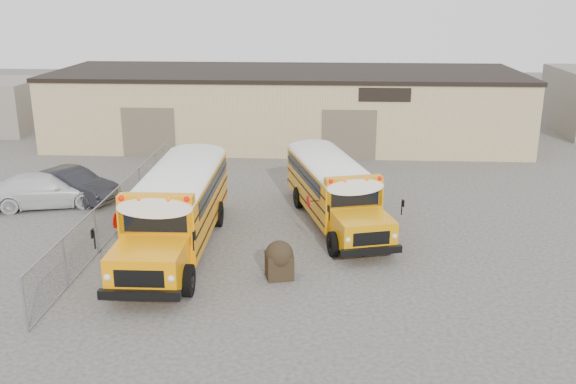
# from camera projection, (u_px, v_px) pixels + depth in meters

# --- Properties ---
(ground) EXTENTS (120.00, 120.00, 0.00)m
(ground) POSITION_uv_depth(u_px,v_px,m) (254.00, 257.00, 24.18)
(ground) COLOR #403E3B
(ground) RESTS_ON ground
(warehouse) EXTENTS (30.20, 10.20, 4.67)m
(warehouse) POSITION_uv_depth(u_px,v_px,m) (286.00, 105.00, 42.52)
(warehouse) COLOR #CEB97F
(warehouse) RESTS_ON ground
(chainlink_fence) EXTENTS (0.07, 18.07, 1.81)m
(chainlink_fence) POSITION_uv_depth(u_px,v_px,m) (120.00, 206.00, 27.12)
(chainlink_fence) COLOR gray
(chainlink_fence) RESTS_ON ground
(school_bus_left) EXTENTS (3.23, 10.65, 3.11)m
(school_bus_left) POSITION_uv_depth(u_px,v_px,m) (205.00, 160.00, 30.97)
(school_bus_left) COLOR #FF9503
(school_bus_left) RESTS_ON ground
(school_bus_right) EXTENTS (4.73, 9.72, 2.77)m
(school_bus_right) POSITION_uv_depth(u_px,v_px,m) (303.00, 154.00, 33.05)
(school_bus_right) COLOR orange
(school_bus_right) RESTS_ON ground
(tarp_bundle) EXTENTS (1.08, 1.02, 1.36)m
(tarp_bundle) POSITION_uv_depth(u_px,v_px,m) (279.00, 259.00, 22.26)
(tarp_bundle) COLOR black
(tarp_bundle) RESTS_ON ground
(car_white) EXTENTS (5.72, 3.61, 1.54)m
(car_white) POSITION_uv_depth(u_px,v_px,m) (47.00, 190.00, 29.78)
(car_white) COLOR silver
(car_white) RESTS_ON ground
(car_dark) EXTENTS (5.03, 3.33, 1.57)m
(car_dark) POSITION_uv_depth(u_px,v_px,m) (71.00, 185.00, 30.50)
(car_dark) COLOR black
(car_dark) RESTS_ON ground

